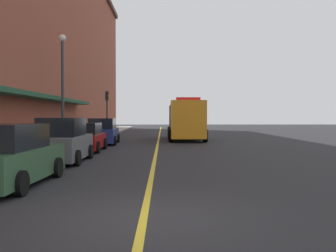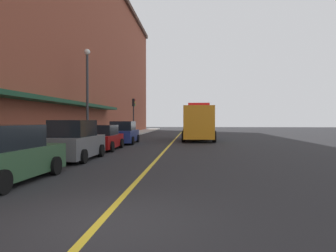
% 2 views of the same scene
% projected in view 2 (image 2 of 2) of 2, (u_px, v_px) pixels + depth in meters
% --- Properties ---
extents(ground_plane, '(112.00, 112.00, 0.00)m').
position_uv_depth(ground_plane, '(175.00, 140.00, 30.75)').
color(ground_plane, '#232326').
extents(sidewalk_left, '(2.40, 70.00, 0.15)m').
position_uv_depth(sidewalk_left, '(112.00, 138.00, 31.23)').
color(sidewalk_left, '#ADA8A0').
rests_on(sidewalk_left, ground).
extents(lane_center_stripe, '(0.16, 70.00, 0.01)m').
position_uv_depth(lane_center_stripe, '(175.00, 140.00, 30.75)').
color(lane_center_stripe, gold).
rests_on(lane_center_stripe, ground).
extents(brick_building_left, '(12.71, 64.00, 18.49)m').
position_uv_depth(brick_building_left, '(39.00, 44.00, 30.60)').
color(brick_building_left, brown).
rests_on(brick_building_left, ground).
extents(parked_car_0, '(2.20, 4.74, 1.75)m').
position_uv_depth(parked_car_0, '(2.00, 156.00, 9.48)').
color(parked_car_0, '#2D5133').
rests_on(parked_car_0, ground).
extents(parked_car_1, '(1.96, 4.29, 1.90)m').
position_uv_depth(parked_car_1, '(75.00, 142.00, 14.99)').
color(parked_car_1, '#595B60').
rests_on(parked_car_1, ground).
extents(parked_car_2, '(2.15, 4.31, 1.59)m').
position_uv_depth(parked_car_2, '(102.00, 138.00, 20.04)').
color(parked_car_2, maroon).
rests_on(parked_car_2, ground).
extents(parked_car_3, '(2.21, 4.82, 1.81)m').
position_uv_depth(parked_car_3, '(124.00, 133.00, 25.61)').
color(parked_car_3, navy).
rests_on(parked_car_3, ground).
extents(utility_truck, '(2.91, 8.47, 3.35)m').
position_uv_depth(utility_truck, '(198.00, 123.00, 29.78)').
color(utility_truck, orange).
rests_on(utility_truck, ground).
extents(parking_meter_0, '(0.14, 0.18, 1.33)m').
position_uv_depth(parking_meter_0, '(55.00, 136.00, 16.30)').
color(parking_meter_0, '#4C4C51').
rests_on(parking_meter_0, sidewalk_left).
extents(parking_meter_1, '(0.14, 0.18, 1.33)m').
position_uv_depth(parking_meter_1, '(59.00, 136.00, 16.69)').
color(parking_meter_1, '#4C4C51').
rests_on(parking_meter_1, sidewalk_left).
extents(parking_meter_2, '(0.14, 0.18, 1.33)m').
position_uv_depth(parking_meter_2, '(91.00, 132.00, 22.10)').
color(parking_meter_2, '#4C4C51').
rests_on(parking_meter_2, sidewalk_left).
extents(street_lamp_left, '(0.44, 0.44, 6.94)m').
position_uv_depth(street_lamp_left, '(87.00, 86.00, 23.02)').
color(street_lamp_left, '#33383D').
rests_on(street_lamp_left, sidewalk_left).
extents(traffic_light_near, '(0.38, 0.36, 4.30)m').
position_uv_depth(traffic_light_near, '(134.00, 110.00, 37.56)').
color(traffic_light_near, '#232326').
rests_on(traffic_light_near, sidewalk_left).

